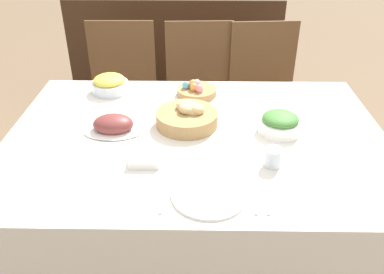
{
  "coord_description": "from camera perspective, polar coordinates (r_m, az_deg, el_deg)",
  "views": [
    {
      "loc": [
        0.01,
        -1.46,
        1.64
      ],
      "look_at": [
        -0.02,
        -0.08,
        0.8
      ],
      "focal_mm": 38.0,
      "sensor_mm": 36.0,
      "label": 1
    }
  ],
  "objects": [
    {
      "name": "ground_plane",
      "position": [
        2.19,
        0.48,
        -17.03
      ],
      "size": [
        12.0,
        12.0,
        0.0
      ],
      "primitive_type": "plane",
      "color": "#7F664C"
    },
    {
      "name": "fork",
      "position": [
        1.38,
        -4.03,
        -8.07
      ],
      "size": [
        0.02,
        0.19,
        0.0
      ],
      "rotation": [
        0.0,
        0.0,
        -0.04
      ],
      "color": "silver",
      "rests_on": "dining_table"
    },
    {
      "name": "drinking_cup",
      "position": [
        1.52,
        11.3,
        -2.82
      ],
      "size": [
        0.06,
        0.06,
        0.07
      ],
      "color": "silver",
      "rests_on": "dining_table"
    },
    {
      "name": "spoon",
      "position": [
        1.39,
        9.98,
        -8.11
      ],
      "size": [
        0.02,
        0.19,
        0.0
      ],
      "rotation": [
        0.0,
        0.0,
        0.04
      ],
      "color": "silver",
      "rests_on": "dining_table"
    },
    {
      "name": "dining_table",
      "position": [
        1.92,
        0.53,
        -9.47
      ],
      "size": [
        1.59,
        1.12,
        0.76
      ],
      "color": "white",
      "rests_on": "ground"
    },
    {
      "name": "sideboard",
      "position": [
        3.35,
        -2.27,
        11.23
      ],
      "size": [
        1.59,
        0.44,
        0.98
      ],
      "color": "#3D2616",
      "rests_on": "ground"
    },
    {
      "name": "knife",
      "position": [
        1.39,
        8.75,
        -8.13
      ],
      "size": [
        0.02,
        0.19,
        0.0
      ],
      "rotation": [
        0.0,
        0.0,
        -0.04
      ],
      "color": "silver",
      "rests_on": "dining_table"
    },
    {
      "name": "bread_basket",
      "position": [
        1.75,
        -0.62,
        2.95
      ],
      "size": [
        0.27,
        0.27,
        0.1
      ],
      "color": "#AD8451",
      "rests_on": "dining_table"
    },
    {
      "name": "chair_far_left",
      "position": [
        2.65,
        -9.72,
        5.59
      ],
      "size": [
        0.43,
        0.43,
        0.96
      ],
      "rotation": [
        0.0,
        0.0,
        0.02
      ],
      "color": "brown",
      "rests_on": "ground"
    },
    {
      "name": "dinner_plate",
      "position": [
        1.37,
        2.38,
        -8.07
      ],
      "size": [
        0.25,
        0.25,
        0.01
      ],
      "color": "white",
      "rests_on": "dining_table"
    },
    {
      "name": "butter_dish",
      "position": [
        1.52,
        -6.72,
        -3.4
      ],
      "size": [
        0.11,
        0.07,
        0.03
      ],
      "color": "white",
      "rests_on": "dining_table"
    },
    {
      "name": "pineapple_bowl",
      "position": [
        2.1,
        -11.49,
        7.31
      ],
      "size": [
        0.18,
        0.18,
        0.09
      ],
      "color": "silver",
      "rests_on": "dining_table"
    },
    {
      "name": "ham_platter",
      "position": [
        1.75,
        -10.99,
        1.64
      ],
      "size": [
        0.26,
        0.18,
        0.08
      ],
      "color": "white",
      "rests_on": "dining_table"
    },
    {
      "name": "chair_far_center",
      "position": [
        2.6,
        1.06,
        5.59
      ],
      "size": [
        0.44,
        0.44,
        0.96
      ],
      "rotation": [
        0.0,
        0.0,
        0.05
      ],
      "color": "brown",
      "rests_on": "ground"
    },
    {
      "name": "egg_basket",
      "position": [
        2.03,
        0.57,
        6.64
      ],
      "size": [
        0.2,
        0.2,
        0.08
      ],
      "color": "#AD8451",
      "rests_on": "dining_table"
    },
    {
      "name": "green_salad_bowl",
      "position": [
        1.74,
        12.24,
        1.91
      ],
      "size": [
        0.18,
        0.18,
        0.09
      ],
      "color": "white",
      "rests_on": "dining_table"
    },
    {
      "name": "chair_far_right",
      "position": [
        2.64,
        10.01,
        5.44
      ],
      "size": [
        0.45,
        0.45,
        0.96
      ],
      "rotation": [
        0.0,
        0.0,
        0.08
      ],
      "color": "brown",
      "rests_on": "ground"
    }
  ]
}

